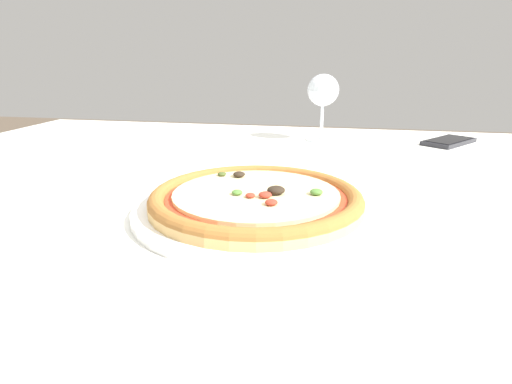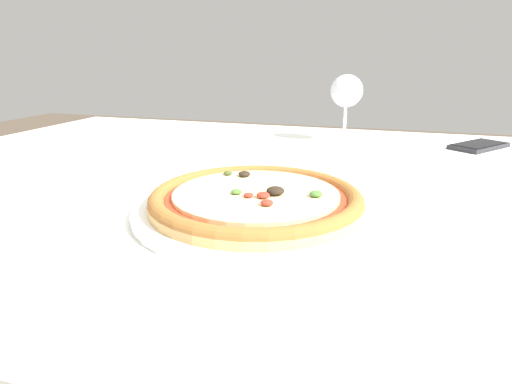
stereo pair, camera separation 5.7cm
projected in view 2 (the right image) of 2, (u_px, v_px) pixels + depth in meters
name	position (u px, v px, depth m)	size (l,w,h in m)	color
dining_table	(229.00, 210.00, 0.80)	(1.38, 1.07, 0.71)	brown
pizza_plate	(256.00, 201.00, 0.57)	(0.33, 0.33, 0.04)	white
wine_glass_far_left	(347.00, 93.00, 1.01)	(0.08, 0.08, 0.16)	silver
cell_phone	(479.00, 146.00, 0.98)	(0.14, 0.16, 0.01)	#232328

